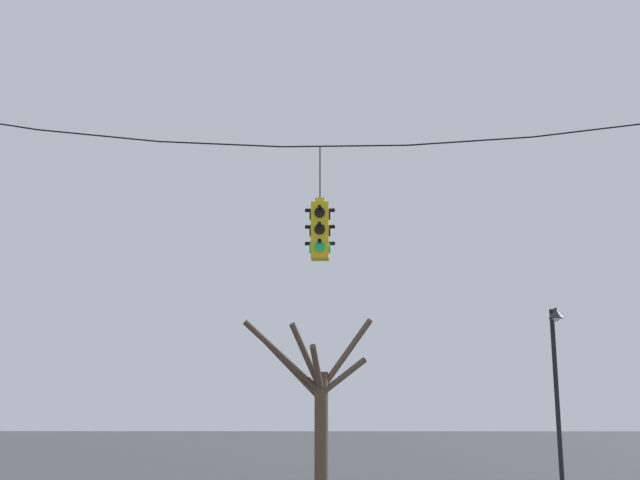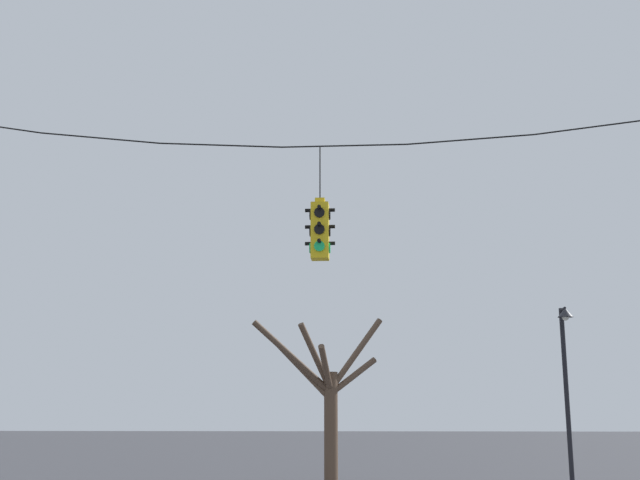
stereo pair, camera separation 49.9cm
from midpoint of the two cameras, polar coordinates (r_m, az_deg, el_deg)
span_wire at (r=16.00m, az=2.62°, el=7.67°), size 17.27×0.03×0.87m
traffic_light_over_intersection at (r=15.44m, az=0.93°, el=0.71°), size 0.58×0.58×2.26m
street_lamp at (r=21.59m, az=17.74°, el=-8.36°), size 0.39×0.69×4.55m
bare_tree at (r=23.18m, az=1.11°, el=-11.04°), size 3.74×2.08×4.65m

